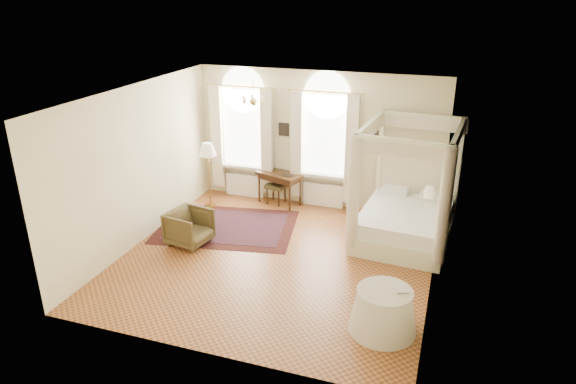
% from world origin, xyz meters
% --- Properties ---
extents(ground, '(6.00, 6.00, 0.00)m').
position_xyz_m(ground, '(0.00, 0.00, 0.00)').
color(ground, '#A25B2F').
rests_on(ground, ground).
extents(room_walls, '(6.00, 6.00, 6.00)m').
position_xyz_m(room_walls, '(0.00, 0.00, 1.98)').
color(room_walls, '#FFEEC2').
rests_on(room_walls, ground).
extents(window_left, '(1.62, 0.27, 3.29)m').
position_xyz_m(window_left, '(-1.90, 2.87, 1.49)').
color(window_left, white).
rests_on(window_left, room_walls).
extents(window_right, '(1.62, 0.27, 3.29)m').
position_xyz_m(window_right, '(0.20, 2.87, 1.49)').
color(window_right, white).
rests_on(window_right, room_walls).
extents(chandelier, '(0.51, 0.45, 0.50)m').
position_xyz_m(chandelier, '(-0.90, 1.20, 2.91)').
color(chandelier, '#AD8439').
rests_on(chandelier, room_walls).
extents(wall_pictures, '(2.54, 0.03, 0.39)m').
position_xyz_m(wall_pictures, '(0.09, 2.97, 1.89)').
color(wall_pictures, black).
rests_on(wall_pictures, room_walls).
extents(canopy_bed, '(2.10, 2.50, 2.54)m').
position_xyz_m(canopy_bed, '(2.31, 1.64, 0.58)').
color(canopy_bed, beige).
rests_on(canopy_bed, ground).
extents(nightstand, '(0.49, 0.47, 0.56)m').
position_xyz_m(nightstand, '(2.70, 2.53, 0.28)').
color(nightstand, '#36210E').
rests_on(nightstand, ground).
extents(nightstand_lamp, '(0.30, 0.30, 0.44)m').
position_xyz_m(nightstand_lamp, '(2.72, 2.44, 0.85)').
color(nightstand_lamp, '#AD8439').
rests_on(nightstand_lamp, nightstand).
extents(writing_desk, '(1.21, 0.88, 0.82)m').
position_xyz_m(writing_desk, '(-0.87, 2.70, 0.70)').
color(writing_desk, '#36210E').
rests_on(writing_desk, ground).
extents(laptop, '(0.33, 0.25, 0.02)m').
position_xyz_m(laptop, '(-0.62, 2.61, 0.83)').
color(laptop, black).
rests_on(laptop, writing_desk).
extents(stool, '(0.50, 0.50, 0.51)m').
position_xyz_m(stool, '(-0.97, 2.70, 0.43)').
color(stool, '#41381C').
rests_on(stool, ground).
extents(armchair, '(0.94, 0.92, 0.75)m').
position_xyz_m(armchair, '(-1.95, 0.06, 0.37)').
color(armchair, '#44381D').
rests_on(armchair, ground).
extents(coffee_table, '(0.71, 0.62, 0.40)m').
position_xyz_m(coffee_table, '(-2.27, 0.93, 0.36)').
color(coffee_table, silver).
rests_on(coffee_table, ground).
extents(floor_lamp, '(0.42, 0.42, 1.63)m').
position_xyz_m(floor_lamp, '(-2.43, 1.98, 1.39)').
color(floor_lamp, '#AD8439').
rests_on(floor_lamp, ground).
extents(oriental_rug, '(3.36, 2.67, 0.01)m').
position_xyz_m(oriental_rug, '(-1.56, 1.04, 0.01)').
color(oriental_rug, '#3C140E').
rests_on(oriental_rug, ground).
extents(side_table, '(1.07, 1.07, 0.73)m').
position_xyz_m(side_table, '(2.37, -1.61, 0.36)').
color(side_table, silver).
rests_on(side_table, ground).
extents(book, '(0.29, 0.33, 0.03)m').
position_xyz_m(book, '(2.51, -1.53, 0.74)').
color(book, black).
rests_on(book, side_table).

